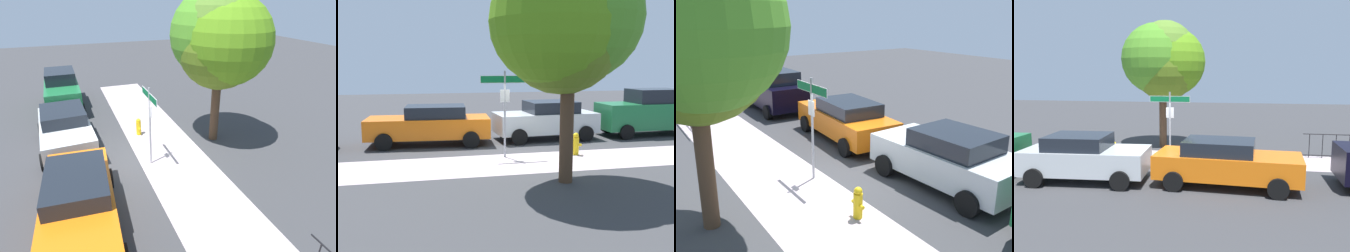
{
  "view_description": "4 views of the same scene",
  "coord_description": "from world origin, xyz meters",
  "views": [
    {
      "loc": [
        9.1,
        -2.17,
        5.71
      ],
      "look_at": [
        0.64,
        0.98,
        1.55
      ],
      "focal_mm": 30.29,
      "sensor_mm": 36.0,
      "label": 1
    },
    {
      "loc": [
        3.21,
        13.18,
        3.13
      ],
      "look_at": [
        0.27,
        0.1,
        1.02
      ],
      "focal_mm": 42.08,
      "sensor_mm": 36.0,
      "label": 2
    },
    {
      "loc": [
        -8.46,
        5.17,
        4.6
      ],
      "look_at": [
        -0.31,
        -0.2,
        1.65
      ],
      "focal_mm": 40.34,
      "sensor_mm": 36.0,
      "label": 3
    },
    {
      "loc": [
        3.24,
        -13.87,
        3.73
      ],
      "look_at": [
        0.76,
        1.15,
        1.44
      ],
      "focal_mm": 38.72,
      "sensor_mm": 36.0,
      "label": 4
    }
  ],
  "objects": [
    {
      "name": "ground_plane",
      "position": [
        0.0,
        0.0,
        0.0
      ],
      "size": [
        60.0,
        60.0,
        0.0
      ],
      "primitive_type": "plane",
      "color": "#38383A"
    },
    {
      "name": "sidewalk_strip",
      "position": [
        2.0,
        1.3,
        0.0
      ],
      "size": [
        24.0,
        2.6,
        0.0
      ],
      "primitive_type": "cube",
      "color": "#B4A1A5",
      "rests_on": "ground_plane"
    },
    {
      "name": "street_sign",
      "position": [
        0.38,
        0.4,
        2.1
      ],
      "size": [
        1.65,
        0.07,
        2.92
      ],
      "color": "#9EA0A5",
      "rests_on": "ground_plane"
    },
    {
      "name": "shade_tree",
      "position": [
        -0.49,
        3.49,
        4.27
      ],
      "size": [
        4.04,
        3.57,
        6.16
      ],
      "color": "#4A3422",
      "rests_on": "ground_plane"
    },
    {
      "name": "car_silver",
      "position": [
        -2.02,
        -2.45,
        0.83
      ],
      "size": [
        4.3,
        2.29,
        1.6
      ],
      "rotation": [
        0.0,
        0.0,
        0.06
      ],
      "color": "#B8BDC0",
      "rests_on": "ground_plane"
    },
    {
      "name": "car_orange",
      "position": [
        2.78,
        -2.31,
        0.8
      ],
      "size": [
        4.8,
        2.28,
        1.54
      ],
      "rotation": [
        0.0,
        0.0,
        -0.07
      ],
      "color": "orange",
      "rests_on": "ground_plane"
    },
    {
      "name": "car_black",
      "position": [
        8.35,
        -1.91,
        0.98
      ],
      "size": [
        4.13,
        2.19,
        1.96
      ],
      "rotation": [
        0.0,
        0.0,
        -0.02
      ],
      "color": "black",
      "rests_on": "ground_plane"
    },
    {
      "name": "iron_fence",
      "position": [
        7.85,
        2.3,
        0.56
      ],
      "size": [
        3.86,
        0.04,
        1.07
      ],
      "color": "black",
      "rests_on": "ground_plane"
    },
    {
      "name": "fire_hydrant",
      "position": [
        -2.11,
        0.6,
        0.38
      ],
      "size": [
        0.42,
        0.22,
        0.78
      ],
      "color": "yellow",
      "rests_on": "ground_plane"
    }
  ]
}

